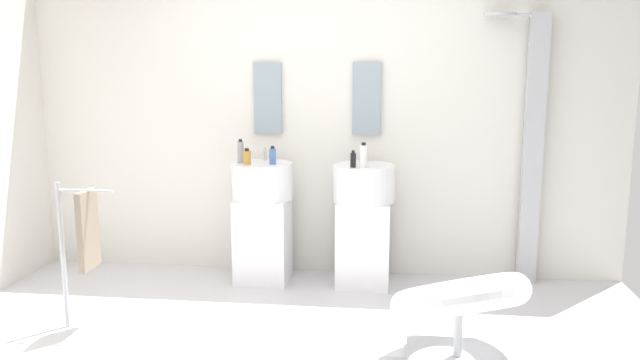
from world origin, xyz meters
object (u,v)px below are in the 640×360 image
object	(u,v)px
soap_bottle_amber	(247,157)
pedestal_sink_left	(263,218)
soap_bottle_grey	(241,152)
towel_rack	(84,233)
shower_column	(531,145)
soap_bottle_black	(353,160)
soap_bottle_white	(363,156)
soap_bottle_blue	(273,156)
pedestal_sink_right	(364,221)
lounge_chair	(459,307)

from	to	relation	value
soap_bottle_amber	pedestal_sink_left	bearing A→B (deg)	47.77
soap_bottle_grey	towel_rack	bearing A→B (deg)	-126.05
shower_column	soap_bottle_black	xyz separation A→B (m)	(-1.32, -0.34, -0.09)
soap_bottle_white	soap_bottle_grey	distance (m)	0.96
soap_bottle_blue	towel_rack	bearing A→B (deg)	-135.88
pedestal_sink_left	towel_rack	bearing A→B (deg)	-131.35
pedestal_sink_right	soap_bottle_white	distance (m)	0.54
soap_bottle_blue	soap_bottle_black	xyz separation A→B (m)	(0.61, -0.07, -0.01)
pedestal_sink_right	soap_bottle_blue	world-z (taller)	soap_bottle_blue
shower_column	soap_bottle_white	bearing A→B (deg)	-164.27
pedestal_sink_right	shower_column	distance (m)	1.39
towel_rack	soap_bottle_white	bearing A→B (deg)	27.87
soap_bottle_amber	soap_bottle_black	bearing A→B (deg)	-2.08
soap_bottle_white	lounge_chair	bearing A→B (deg)	-62.58
pedestal_sink_right	soap_bottle_blue	xyz separation A→B (m)	(-0.69, -0.06, 0.50)
soap_bottle_white	soap_bottle_amber	bearing A→B (deg)	177.11
soap_bottle_white	pedestal_sink_left	bearing A→B (deg)	169.58
pedestal_sink_left	soap_bottle_white	distance (m)	0.95
towel_rack	soap_bottle_blue	xyz separation A→B (m)	(1.02, 0.98, 0.37)
shower_column	pedestal_sink_left	bearing A→B (deg)	-174.18
towel_rack	soap_bottle_black	bearing A→B (deg)	29.37
soap_bottle_blue	soap_bottle_white	distance (m)	0.69
soap_bottle_black	soap_bottle_grey	bearing A→B (deg)	171.91
towel_rack	soap_bottle_white	size ratio (longest dim) A/B	5.13
towel_rack	shower_column	bearing A→B (deg)	22.99
soap_bottle_white	soap_bottle_grey	xyz separation A→B (m)	(-0.95, 0.14, -0.00)
pedestal_sink_left	pedestal_sink_right	distance (m)	0.78
towel_rack	soap_bottle_grey	distance (m)	1.34
lounge_chair	soap_bottle_amber	xyz separation A→B (m)	(-1.47, 1.19, 0.64)
shower_column	soap_bottle_black	size ratio (longest dim) A/B	16.48
pedestal_sink_left	soap_bottle_amber	world-z (taller)	soap_bottle_amber
shower_column	towel_rack	bearing A→B (deg)	-157.01
towel_rack	soap_bottle_grey	size ratio (longest dim) A/B	5.23
towel_rack	soap_bottle_blue	world-z (taller)	soap_bottle_blue
pedestal_sink_left	pedestal_sink_right	bearing A→B (deg)	0.00
towel_rack	lounge_chair	bearing A→B (deg)	-6.21
soap_bottle_blue	soap_bottle_white	world-z (taller)	soap_bottle_white
pedestal_sink_left	soap_bottle_white	xyz separation A→B (m)	(0.78, -0.14, 0.52)
towel_rack	soap_bottle_black	world-z (taller)	soap_bottle_black
pedestal_sink_left	soap_bottle_grey	size ratio (longest dim) A/B	5.69
lounge_chair	soap_bottle_blue	xyz separation A→B (m)	(-1.28, 1.23, 0.65)
soap_bottle_white	soap_bottle_grey	world-z (taller)	soap_bottle_white
soap_bottle_grey	soap_bottle_amber	xyz separation A→B (m)	(0.07, -0.09, -0.03)
soap_bottle_grey	soap_bottle_black	world-z (taller)	soap_bottle_grey
shower_column	towel_rack	xyz separation A→B (m)	(-2.95, -1.25, -0.45)
soap_bottle_grey	soap_bottle_amber	size ratio (longest dim) A/B	1.47
shower_column	soap_bottle_blue	size ratio (longest dim) A/B	14.78
pedestal_sink_left	soap_bottle_blue	size ratio (longest dim) A/B	7.45
pedestal_sink_left	soap_bottle_blue	xyz separation A→B (m)	(0.10, -0.06, 0.50)
lounge_chair	soap_bottle_grey	bearing A→B (deg)	140.12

